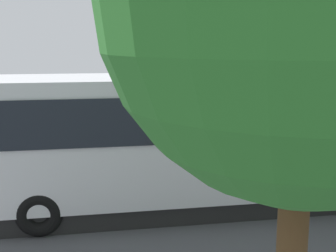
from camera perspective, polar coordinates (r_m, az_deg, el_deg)
The scene contains 12 objects.
ground_plane at distance 16.06m, azimuth 6.14°, elevation -4.00°, with size 80.00×80.00×0.00m, color #4C4C51.
tour_bus at distance 10.96m, azimuth 3.51°, elevation -2.02°, with size 10.48×2.92×3.25m.
spectator_far_left at distance 14.24m, azimuth 9.86°, elevation -1.77°, with size 0.57×0.33×1.72m.
spectator_left at distance 14.10m, azimuth 5.76°, elevation -1.52°, with size 0.58×0.38×1.80m.
spectator_centre at distance 13.65m, azimuth 2.24°, elevation -2.24°, with size 0.58×0.34×1.69m.
spectator_right at distance 13.84m, azimuth -2.44°, elevation -1.88°, with size 0.57×0.31×1.75m.
spectator_far_right at distance 13.38m, azimuth -6.69°, elevation -2.37°, with size 0.57×0.32×1.76m.
parked_motorcycle_silver at distance 13.03m, azimuth -7.57°, elevation -5.31°, with size 2.05×0.58×0.99m.
stunt_motorcycle at distance 18.78m, azimuth -3.46°, elevation 0.10°, with size 2.05×0.60×1.23m.
bay_line_a at distance 18.46m, azimuth 13.80°, elevation -2.31°, with size 0.22×3.96×0.01m.
bay_line_b at distance 17.64m, azimuth 5.59°, elevation -2.65°, with size 0.21×3.62×0.01m.
bay_line_c at distance 17.22m, azimuth -3.22°, elevation -2.94°, with size 0.24×4.47×0.01m.
Camera 1 is at (3.83, 15.07, 4.05)m, focal length 48.17 mm.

